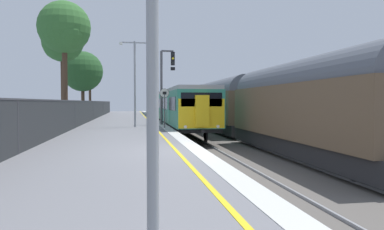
{
  "coord_description": "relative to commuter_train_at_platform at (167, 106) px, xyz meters",
  "views": [
    {
      "loc": [
        -1.86,
        -12.18,
        1.67
      ],
      "look_at": [
        1.9,
        10.06,
        0.86
      ],
      "focal_mm": 33.58,
      "sensor_mm": 36.0,
      "label": 1
    }
  ],
  "objects": [
    {
      "name": "ground",
      "position": [
        0.54,
        -28.12,
        -1.88
      ],
      "size": [
        17.4,
        110.0,
        1.21
      ],
      "color": "slate"
    },
    {
      "name": "commuter_train_at_platform",
      "position": [
        0.0,
        0.0,
        0.0
      ],
      "size": [
        2.83,
        40.94,
        3.81
      ],
      "color": "#2D846B",
      "rests_on": "ground"
    },
    {
      "name": "freight_train_adjacent_track",
      "position": [
        4.0,
        -1.58,
        0.25
      ],
      "size": [
        2.6,
        60.29,
        4.6
      ],
      "color": "#232326",
      "rests_on": "ground"
    },
    {
      "name": "signal_gantry",
      "position": [
        -1.49,
        -13.59,
        2.16
      ],
      "size": [
        1.1,
        0.24,
        5.52
      ],
      "color": "#47474C",
      "rests_on": "ground"
    },
    {
      "name": "speed_limit_sign",
      "position": [
        -1.85,
        -17.16,
        0.37
      ],
      "size": [
        0.59,
        0.08,
        2.55
      ],
      "color": "#59595B",
      "rests_on": "ground"
    },
    {
      "name": "platform_lamp_mid",
      "position": [
        -3.72,
        -15.93,
        2.11
      ],
      "size": [
        2.0,
        0.2,
        5.74
      ],
      "color": "#93999E",
      "rests_on": "ground"
    },
    {
      "name": "platform_back_fence",
      "position": [
        -7.55,
        -28.12,
        -0.33
      ],
      "size": [
        0.07,
        99.0,
        1.79
      ],
      "color": "#282B2D",
      "rests_on": "ground"
    },
    {
      "name": "background_tree_left",
      "position": [
        -9.61,
        -9.23,
        5.25
      ],
      "size": [
        3.33,
        3.33,
        8.32
      ],
      "color": "#473323",
      "rests_on": "ground"
    },
    {
      "name": "background_tree_centre",
      "position": [
        -9.18,
        7.5,
        3.68
      ],
      "size": [
        2.96,
        3.17,
        6.58
      ],
      "color": "#473323",
      "rests_on": "ground"
    },
    {
      "name": "background_tree_right",
      "position": [
        -9.06,
        -1.21,
        3.47
      ],
      "size": [
        4.2,
        4.2,
        6.99
      ],
      "color": "#473323",
      "rests_on": "ground"
    },
    {
      "name": "background_tree_back",
      "position": [
        -8.34,
        -14.89,
        5.33
      ],
      "size": [
        3.51,
        3.51,
        8.49
      ],
      "color": "#473323",
      "rests_on": "ground"
    }
  ]
}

